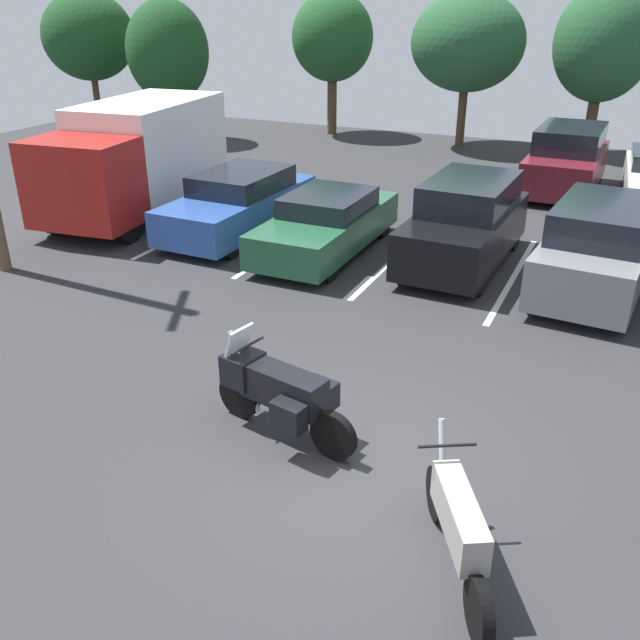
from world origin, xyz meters
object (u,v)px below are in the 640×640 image
car_black (465,224)px  car_grey (598,249)px  motorcycle_second (458,525)px  box_truck (136,156)px  car_far_maroon (567,160)px  motorcycle_touring (278,391)px  car_green (327,224)px  car_blue (239,203)px

car_black → car_grey: car_black is taller
motorcycle_second → box_truck: bearing=141.0°
car_grey → car_far_maroon: bearing=101.5°
car_black → motorcycle_touring: bearing=-94.5°
car_grey → car_far_maroon: car_far_maroon is taller
car_grey → car_far_maroon: (-1.56, 7.65, 0.03)m
car_green → car_grey: bearing=1.2°
motorcycle_touring → car_blue: car_blue is taller
motorcycle_touring → motorcycle_second: motorcycle_touring is taller
car_grey → box_truck: 11.57m
motorcycle_second → box_truck: box_truck is taller
motorcycle_touring → car_black: bearing=85.5°
motorcycle_touring → car_green: motorcycle_touring is taller
car_blue → car_far_maroon: (6.70, 7.38, 0.19)m
car_far_maroon → motorcycle_second: bearing=-86.4°
car_black → box_truck: 8.83m
car_blue → car_black: size_ratio=1.07×
motorcycle_second → box_truck: 14.19m
car_blue → car_black: 5.53m
car_grey → car_far_maroon: size_ratio=0.97×
car_black → box_truck: box_truck is taller
car_black → car_grey: bearing=-9.7°
car_blue → car_far_maroon: size_ratio=1.05×
motorcycle_touring → car_blue: 8.74m
motorcycle_second → car_grey: (0.55, 8.30, 0.33)m
car_far_maroon → car_green: bearing=-118.2°
car_green → motorcycle_touring: bearing=-70.5°
car_grey → box_truck: bearing=177.0°
motorcycle_second → car_far_maroon: car_far_maroon is taller
motorcycle_second → car_blue: 11.53m
car_blue → car_green: size_ratio=1.03×
car_black → car_far_maroon: bearing=80.7°
motorcycle_second → car_green: bearing=122.4°
car_black → box_truck: size_ratio=0.70×
car_blue → car_grey: bearing=-1.9°
car_blue → box_truck: (-3.28, 0.34, 0.77)m
car_grey → motorcycle_touring: bearing=-115.6°
motorcycle_touring → car_black: 7.43m
motorcycle_touring → car_far_maroon: car_far_maroon is taller
motorcycle_touring → motorcycle_second: (2.77, -1.37, -0.10)m
motorcycle_second → car_far_maroon: bearing=93.6°
car_green → box_truck: bearing=172.8°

